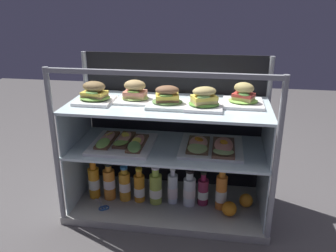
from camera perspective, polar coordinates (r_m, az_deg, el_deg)
ground_plane at (r=2.14m, az=0.00°, el=-13.36°), size 6.00×6.00×0.02m
case_base_deck at (r=2.13m, az=0.00°, el=-12.65°), size 1.12×0.50×0.04m
case_frame at (r=2.06m, az=0.66°, el=0.29°), size 1.12×0.50×0.87m
riser_lower_tier at (r=2.03m, az=0.00°, el=-8.13°), size 1.06×0.45×0.34m
shelf_lower_glass at (r=1.95m, az=0.00°, el=-3.58°), size 1.08×0.46×0.01m
riser_upper_tier at (r=1.90m, az=0.00°, el=-0.20°), size 1.06×0.45×0.23m
shelf_upper_glass at (r=1.86m, az=0.00°, el=3.34°), size 1.08×0.46×0.01m
plated_roll_sandwich_near_left_corner at (r=1.93m, az=-11.86°, el=5.02°), size 0.20×0.20×0.12m
plated_roll_sandwich_center at (r=1.92m, az=-5.38°, el=5.36°), size 0.20×0.20×0.12m
plated_roll_sandwich_near_right_corner at (r=1.82m, az=-0.20°, el=4.45°), size 0.20×0.20×0.11m
plated_roll_sandwich_right_of_center at (r=1.79m, az=5.88°, el=4.18°), size 0.19×0.19×0.11m
plated_roll_sandwich_mid_right at (r=1.88m, az=12.15°, el=4.55°), size 0.21×0.21×0.12m
open_sandwich_tray_right_of_center at (r=1.97m, az=-7.45°, el=-2.70°), size 0.34×0.34×0.06m
open_sandwich_tray_center at (r=1.91m, az=7.12°, el=-3.33°), size 0.34×0.36×0.06m
juice_bottle_back_left at (r=2.15m, az=-11.94°, el=-8.81°), size 0.07×0.07×0.25m
juice_bottle_tucked_behind at (r=2.13m, az=-9.52°, el=-9.16°), size 0.07×0.07×0.23m
juice_bottle_front_right_end at (r=2.11m, az=-7.05°, el=-9.54°), size 0.07×0.07×0.22m
juice_bottle_front_second at (r=2.09m, az=-4.67°, el=-9.99°), size 0.06×0.06×0.21m
juice_bottle_near_post at (r=2.06m, az=-2.02°, el=-10.11°), size 0.07×0.07×0.23m
juice_bottle_back_right at (r=2.06m, az=0.75°, el=-10.26°), size 0.06×0.06×0.22m
juice_bottle_front_left_end at (r=2.05m, az=3.51°, el=-10.42°), size 0.07×0.07×0.22m
juice_bottle_front_middle at (r=2.06m, az=5.72°, el=-10.55°), size 0.06×0.06×0.21m
juice_bottle_front_fourth at (r=2.03m, az=8.66°, el=-10.56°), size 0.06×0.06×0.25m
orange_fruit_beside_bottles at (r=2.10m, az=12.58°, el=-11.72°), size 0.08×0.08×0.08m
orange_fruit_near_left_post at (r=2.01m, az=9.93°, el=-13.11°), size 0.08×0.08×0.08m
kitchen_scissors at (r=2.10m, az=-10.55°, el=-12.72°), size 0.14×0.16×0.01m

